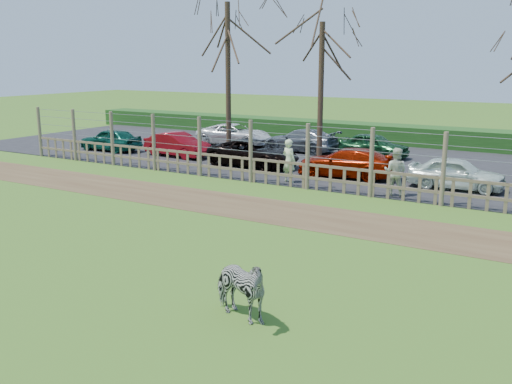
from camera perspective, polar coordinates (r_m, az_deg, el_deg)
The scene contains 18 objects.
ground at distance 15.21m, azimuth -8.10°, elevation -5.44°, with size 120.00×120.00×0.00m, color olive.
dirt_strip at distance 18.77m, azimuth 0.48°, elevation -1.72°, with size 34.00×2.80×0.01m, color brown.
asphalt at distance 27.68m, azimuth 10.95°, elevation 2.88°, with size 44.00×13.00×0.04m, color #232326.
hedge at distance 34.21m, azimuth 15.00°, elevation 5.48°, with size 46.00×2.00×1.10m, color #1E4716.
fence at distance 21.62m, azimuth 5.15°, elevation 2.37°, with size 30.16×0.16×2.50m.
tree_left at distance 28.39m, azimuth -2.84°, elevation 14.69°, with size 4.80×4.80×7.88m.
tree_mid at distance 27.08m, azimuth 6.58°, elevation 13.12°, with size 4.80×4.80×6.83m.
zebra at distance 10.81m, azimuth -1.77°, elevation -9.58°, with size 0.68×1.49×1.26m, color gray.
visitor_a at distance 22.63m, azimuth 3.32°, elevation 3.13°, with size 0.63×0.41×1.72m, color beige.
visitor_b at distance 20.96m, azimuth 13.77°, elevation 1.98°, with size 0.84×0.65×1.72m, color beige.
car_0 at distance 31.67m, azimuth -14.33°, elevation 5.11°, with size 1.42×3.52×1.20m, color #0D4938.
car_1 at distance 29.09m, azimuth -7.86°, elevation 4.72°, with size 1.27×3.64×1.20m, color maroon.
car_2 at distance 26.13m, azimuth -0.26°, elevation 3.91°, with size 1.99×4.32×1.20m, color black.
car_3 at distance 24.01m, azimuth 9.05°, elevation 2.93°, with size 1.68×4.13×1.20m, color #881502.
car_4 at distance 22.74m, azimuth 19.40°, elevation 1.78°, with size 1.42×3.52×1.20m, color silver.
car_8 at distance 32.90m, azimuth -2.16°, elevation 5.79°, with size 1.99×4.32×1.20m, color white.
car_9 at distance 30.47m, azimuth 4.49°, elevation 5.17°, with size 1.68×4.13×1.20m, color slate.
car_10 at distance 29.19m, azimuth 11.69°, elevation 4.60°, with size 1.42×3.52×1.20m, color #184924.
Camera 1 is at (9.11, -11.20, 4.78)m, focal length 40.00 mm.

